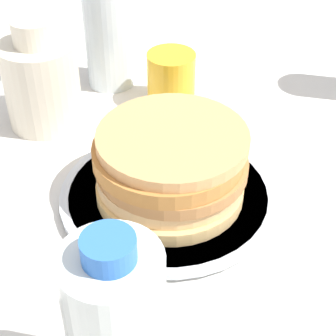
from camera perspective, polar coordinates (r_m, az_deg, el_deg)
name	(u,v)px	position (r m, az deg, el deg)	size (l,w,h in m)	color
ground_plane	(187,202)	(0.65, 1.92, -3.51)	(4.00, 4.00, 0.00)	silver
plate	(168,195)	(0.64, 0.00, -2.78)	(0.25, 0.25, 0.01)	silver
pancake_stack	(171,164)	(0.62, 0.27, 0.37)	(0.17, 0.17, 0.08)	#E3B76F
juice_glass	(171,78)	(0.80, 0.32, 9.08)	(0.07, 0.07, 0.08)	yellow
cream_jug	(41,80)	(0.76, -12.74, 8.68)	(0.10, 0.10, 0.15)	beige
water_bottle_near	(116,332)	(0.43, -5.26, -16.26)	(0.07, 0.07, 0.18)	silver
water_bottle_far	(107,10)	(0.82, -6.23, 15.66)	(0.07, 0.07, 0.24)	silver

